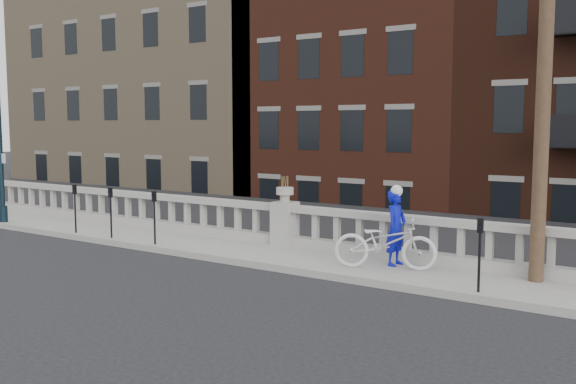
% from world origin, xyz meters
% --- Properties ---
extents(ground, '(120.00, 120.00, 0.00)m').
position_xyz_m(ground, '(0.00, 0.00, 0.00)').
color(ground, black).
rests_on(ground, ground).
extents(sidewalk, '(32.00, 2.20, 0.15)m').
position_xyz_m(sidewalk, '(0.00, 3.00, 0.07)').
color(sidewalk, gray).
rests_on(sidewalk, ground).
extents(balustrade, '(28.00, 0.34, 1.03)m').
position_xyz_m(balustrade, '(0.00, 3.95, 0.64)').
color(balustrade, gray).
rests_on(balustrade, sidewalk).
extents(planter_pedestal, '(0.55, 0.55, 1.76)m').
position_xyz_m(planter_pedestal, '(0.00, 3.95, 0.83)').
color(planter_pedestal, gray).
rests_on(planter_pedestal, sidewalk).
extents(lower_level, '(80.00, 44.00, 20.80)m').
position_xyz_m(lower_level, '(0.56, 23.04, 2.63)').
color(lower_level, '#605E59').
rests_on(lower_level, ground).
extents(utility_pole, '(1.60, 0.28, 10.00)m').
position_xyz_m(utility_pole, '(6.20, 3.60, 5.24)').
color(utility_pole, '#422D1E').
rests_on(utility_pole, sidewalk).
extents(streetlight_pole, '(0.40, 0.28, 5.20)m').
position_xyz_m(streetlight_pole, '(-9.50, 2.15, 2.21)').
color(streetlight_pole, black).
rests_on(streetlight_pole, sidewalk).
extents(parking_meter_a, '(0.10, 0.09, 1.36)m').
position_xyz_m(parking_meter_a, '(-5.94, 2.15, 1.00)').
color(parking_meter_a, black).
rests_on(parking_meter_a, sidewalk).
extents(parking_meter_b, '(0.10, 0.09, 1.36)m').
position_xyz_m(parking_meter_b, '(-4.44, 2.15, 1.00)').
color(parking_meter_b, black).
rests_on(parking_meter_b, sidewalk).
extents(parking_meter_c, '(0.10, 0.09, 1.36)m').
position_xyz_m(parking_meter_c, '(-2.79, 2.15, 1.00)').
color(parking_meter_c, black).
rests_on(parking_meter_c, sidewalk).
extents(parking_meter_d, '(0.10, 0.09, 1.36)m').
position_xyz_m(parking_meter_d, '(5.53, 2.15, 1.00)').
color(parking_meter_d, black).
rests_on(parking_meter_d, sidewalk).
extents(bicycle, '(2.28, 1.48, 1.13)m').
position_xyz_m(bicycle, '(3.28, 2.93, 0.72)').
color(bicycle, silver).
rests_on(bicycle, sidewalk).
extents(cyclist, '(0.43, 0.62, 1.65)m').
position_xyz_m(cyclist, '(3.32, 3.37, 0.97)').
color(cyclist, '#0B11AB').
rests_on(cyclist, sidewalk).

